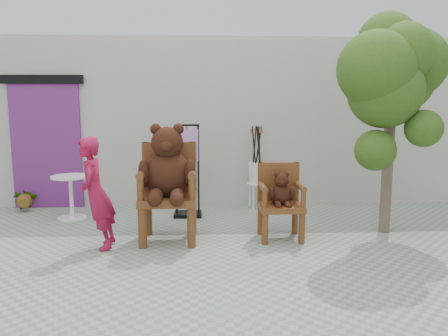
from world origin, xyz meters
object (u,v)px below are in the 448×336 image
at_px(chair_big, 168,175).
at_px(tree, 395,74).
at_px(stool_bucket, 256,172).
at_px(person, 96,194).
at_px(cafe_table, 71,192).
at_px(chair_small, 280,196).
at_px(display_stand, 188,181).

height_order(chair_big, tree, tree).
xyz_separation_m(chair_big, stool_bucket, (1.41, 1.75, -0.26)).
xyz_separation_m(person, stool_bucket, (2.30, 2.03, -0.08)).
height_order(person, cafe_table, person).
bearing_deg(chair_small, person, -172.38).
distance_m(cafe_table, tree, 5.18).
xyz_separation_m(chair_small, stool_bucket, (-0.12, 1.71, 0.05)).
distance_m(chair_big, cafe_table, 2.08).
bearing_deg(stool_bucket, display_stand, -157.41).
bearing_deg(tree, chair_big, -177.25).
xyz_separation_m(cafe_table, tree, (4.74, -1.03, 1.81)).
relative_size(display_stand, stool_bucket, 1.04).
xyz_separation_m(chair_small, cafe_table, (-3.18, 1.14, -0.15)).
relative_size(person, display_stand, 0.95).
bearing_deg(tree, display_stand, 158.92).
distance_m(person, cafe_table, 1.67).
bearing_deg(chair_small, tree, 3.84).
distance_m(cafe_table, stool_bucket, 3.12).
relative_size(person, cafe_table, 2.04).
relative_size(chair_big, tree, 0.52).
bearing_deg(cafe_table, chair_small, -19.68).
distance_m(chair_small, person, 2.45).
relative_size(person, stool_bucket, 0.99).
bearing_deg(person, display_stand, 139.72).
distance_m(display_stand, stool_bucket, 1.30).
distance_m(chair_small, tree, 2.28).
bearing_deg(stool_bucket, cafe_table, -169.40).
relative_size(chair_small, stool_bucket, 0.71).
relative_size(chair_big, chair_small, 1.54).
distance_m(person, stool_bucket, 3.07).
bearing_deg(chair_big, person, -162.55).
xyz_separation_m(display_stand, tree, (2.88, -1.11, 1.67)).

